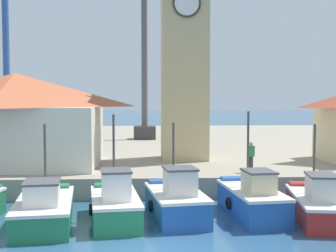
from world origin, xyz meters
The scene contains 11 objects.
quay_wharf centered at (0.00, 27.85, 0.54)m, with size 120.00×40.00×1.07m, color #9E937F.
fishing_boat_left_inner centered at (-3.92, 3.71, 0.66)m, with size 2.72×5.37×3.94m.
fishing_boat_mid_left centered at (-1.16, 3.95, 0.74)m, with size 2.38×4.65×4.33m.
fishing_boat_center centered at (1.34, 4.31, 0.76)m, with size 2.58×4.63×3.96m.
fishing_boat_mid_right centered at (4.54, 4.43, 0.75)m, with size 2.27×4.84×4.43m.
fishing_boat_right_inner centered at (7.05, 3.74, 0.68)m, with size 2.51×5.17×3.91m.
clock_tower centered at (2.62, 14.83, 8.16)m, with size 3.34×3.34×15.01m.
warehouse_left centered at (-7.35, 12.71, 3.79)m, with size 9.83×7.31×5.32m.
port_crane_near centered at (0.34, 28.99, 7.78)m, with size 4.85×8.72×19.14m.
port_crane_far centered at (-11.41, 25.71, 8.73)m, with size 2.89×7.28×20.25m.
dock_worker_near_tower centered at (5.66, 9.40, 1.92)m, with size 0.34×0.22×1.62m.
Camera 1 is at (-0.08, -14.68, 5.10)m, focal length 50.00 mm.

